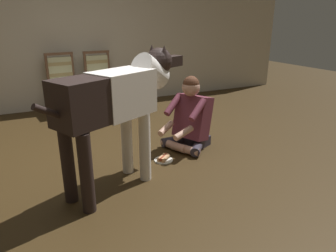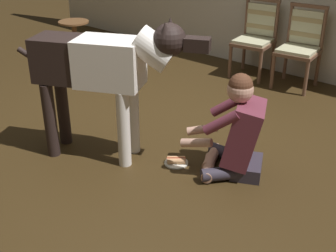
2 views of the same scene
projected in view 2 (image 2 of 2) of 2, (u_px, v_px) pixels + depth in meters
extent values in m
plane|color=#382712|center=(148.00, 144.00, 4.24)|extent=(15.48, 15.48, 0.00)
cylinder|color=brown|center=(260.00, 68.00, 5.58)|extent=(0.04, 0.04, 0.42)
cylinder|color=brown|center=(230.00, 62.00, 5.79)|extent=(0.04, 0.04, 0.42)
cylinder|color=brown|center=(273.00, 59.00, 5.89)|extent=(0.04, 0.04, 0.42)
cylinder|color=brown|center=(244.00, 54.00, 6.10)|extent=(0.04, 0.04, 0.42)
cube|color=brown|center=(253.00, 43.00, 5.74)|extent=(0.51, 0.51, 0.04)
cube|color=beige|center=(253.00, 41.00, 5.72)|extent=(0.47, 0.47, 0.04)
cylinder|color=brown|center=(277.00, 21.00, 5.67)|extent=(0.04, 0.04, 0.52)
cylinder|color=brown|center=(247.00, 17.00, 5.87)|extent=(0.04, 0.04, 0.52)
cube|color=brown|center=(263.00, 0.00, 5.66)|extent=(0.46, 0.10, 0.04)
cube|color=beige|center=(262.00, 19.00, 5.77)|extent=(0.38, 0.09, 0.40)
cube|color=tan|center=(262.00, 12.00, 5.73)|extent=(0.39, 0.10, 0.06)
cube|color=tan|center=(261.00, 26.00, 5.81)|extent=(0.39, 0.10, 0.06)
cylinder|color=brown|center=(306.00, 79.00, 5.23)|extent=(0.04, 0.04, 0.42)
cylinder|color=brown|center=(273.00, 72.00, 5.44)|extent=(0.04, 0.04, 0.42)
cylinder|color=brown|center=(317.00, 69.00, 5.53)|extent=(0.04, 0.04, 0.42)
cylinder|color=brown|center=(285.00, 63.00, 5.75)|extent=(0.04, 0.04, 0.42)
cube|color=brown|center=(298.00, 53.00, 5.38)|extent=(0.50, 0.50, 0.04)
cube|color=beige|center=(298.00, 50.00, 5.37)|extent=(0.46, 0.46, 0.04)
cylinder|color=brown|center=(324.00, 29.00, 5.31)|extent=(0.04, 0.04, 0.52)
cylinder|color=brown|center=(290.00, 24.00, 5.52)|extent=(0.04, 0.04, 0.52)
cube|color=brown|center=(309.00, 6.00, 5.31)|extent=(0.46, 0.09, 0.04)
cube|color=beige|center=(307.00, 27.00, 5.42)|extent=(0.38, 0.09, 0.40)
cube|color=tan|center=(308.00, 20.00, 5.38)|extent=(0.39, 0.10, 0.06)
cube|color=tan|center=(306.00, 34.00, 5.46)|extent=(0.39, 0.10, 0.06)
cube|color=#342F3C|center=(247.00, 167.00, 3.77)|extent=(0.37, 0.41, 0.12)
cylinder|color=#342F3C|center=(225.00, 173.00, 3.67)|extent=(0.34, 0.38, 0.11)
cylinder|color=tan|center=(209.00, 167.00, 3.76)|extent=(0.26, 0.36, 0.09)
cylinder|color=#342F3C|center=(230.00, 155.00, 3.93)|extent=(0.40, 0.12, 0.11)
cylinder|color=tan|center=(212.00, 157.00, 3.91)|extent=(0.22, 0.37, 0.09)
cube|color=brown|center=(243.00, 133.00, 3.64)|extent=(0.46, 0.50, 0.55)
cylinder|color=brown|center=(221.00, 123.00, 3.45)|extent=(0.30, 0.20, 0.24)
cylinder|color=tan|center=(197.00, 143.00, 3.64)|extent=(0.28, 0.15, 0.12)
cylinder|color=brown|center=(228.00, 105.00, 3.76)|extent=(0.30, 0.20, 0.24)
cylinder|color=tan|center=(202.00, 129.00, 3.86)|extent=(0.26, 0.21, 0.12)
sphere|color=tan|center=(240.00, 90.00, 3.48)|extent=(0.21, 0.21, 0.21)
sphere|color=#54301F|center=(241.00, 85.00, 3.47)|extent=(0.19, 0.19, 0.19)
cylinder|color=white|center=(133.00, 117.00, 3.98)|extent=(0.11, 0.11, 0.68)
cylinder|color=white|center=(124.00, 130.00, 3.77)|extent=(0.11, 0.11, 0.68)
cylinder|color=black|center=(63.00, 109.00, 4.14)|extent=(0.11, 0.11, 0.68)
cylinder|color=black|center=(50.00, 121.00, 3.92)|extent=(0.11, 0.11, 0.68)
cube|color=white|center=(109.00, 63.00, 3.67)|extent=(0.64, 0.55, 0.39)
cube|color=black|center=(63.00, 59.00, 3.76)|extent=(0.57, 0.50, 0.38)
cylinder|color=white|center=(154.00, 49.00, 3.52)|extent=(0.46, 0.39, 0.37)
sphere|color=black|center=(169.00, 40.00, 3.45)|extent=(0.26, 0.26, 0.26)
cube|color=black|center=(197.00, 44.00, 3.41)|extent=(0.23, 0.19, 0.11)
cone|color=black|center=(170.00, 25.00, 3.48)|extent=(0.12, 0.12, 0.12)
cone|color=black|center=(165.00, 30.00, 3.34)|extent=(0.12, 0.12, 0.12)
cylinder|color=black|center=(37.00, 61.00, 3.84)|extent=(0.33, 0.19, 0.23)
cylinder|color=white|center=(176.00, 163.00, 3.93)|extent=(0.21, 0.21, 0.01)
cylinder|color=tan|center=(176.00, 161.00, 3.90)|extent=(0.15, 0.14, 0.05)
cylinder|color=tan|center=(176.00, 159.00, 3.93)|extent=(0.15, 0.14, 0.05)
cylinder|color=#933722|center=(176.00, 159.00, 3.91)|extent=(0.15, 0.13, 0.04)
cylinder|color=brown|center=(75.00, 41.00, 6.52)|extent=(0.07, 0.07, 0.52)
cylinder|color=brown|center=(77.00, 57.00, 6.63)|extent=(0.33, 0.33, 0.02)
cylinder|color=brown|center=(74.00, 22.00, 6.40)|extent=(0.43, 0.43, 0.02)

